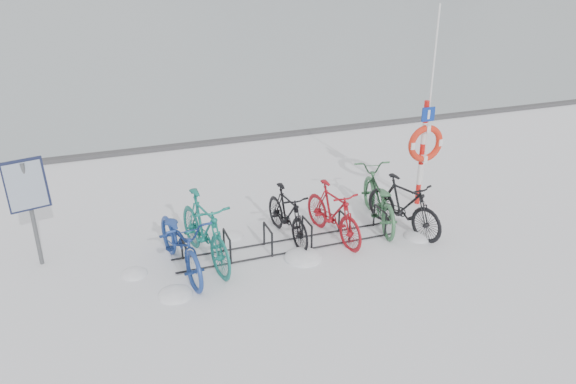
% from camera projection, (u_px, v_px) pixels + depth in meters
% --- Properties ---
extents(ground, '(900.00, 900.00, 0.00)m').
position_uv_depth(ground, '(288.00, 247.00, 9.81)').
color(ground, white).
rests_on(ground, ground).
extents(quay_edge, '(400.00, 0.25, 0.10)m').
position_uv_depth(quay_edge, '(212.00, 143.00, 14.87)').
color(quay_edge, '#3F3F42').
rests_on(quay_edge, ground).
extents(bike_rack, '(4.00, 0.48, 0.46)m').
position_uv_depth(bike_rack, '(288.00, 238.00, 9.74)').
color(bike_rack, black).
rests_on(bike_rack, ground).
extents(info_board, '(0.65, 0.37, 1.83)m').
position_uv_depth(info_board, '(27.00, 191.00, 8.75)').
color(info_board, '#595B5E').
rests_on(info_board, ground).
extents(lifebuoy_station, '(0.75, 0.22, 3.89)m').
position_uv_depth(lifebuoy_station, '(425.00, 143.00, 10.90)').
color(lifebuoy_station, red).
rests_on(lifebuoy_station, ground).
extents(bike_0, '(0.98, 2.09, 1.06)m').
position_uv_depth(bike_0, '(180.00, 240.00, 8.95)').
color(bike_0, navy).
rests_on(bike_0, ground).
extents(bike_1, '(0.91, 2.06, 1.20)m').
position_uv_depth(bike_1, '(204.00, 228.00, 9.17)').
color(bike_1, '#166F63').
rests_on(bike_1, ground).
extents(bike_2, '(0.61, 1.67, 0.98)m').
position_uv_depth(bike_2, '(287.00, 213.00, 9.95)').
color(bike_2, black).
rests_on(bike_2, ground).
extents(bike_3, '(0.77, 1.78, 1.04)m').
position_uv_depth(bike_3, '(333.00, 211.00, 9.95)').
color(bike_3, maroon).
rests_on(bike_3, ground).
extents(bike_4, '(1.11, 2.11, 1.05)m').
position_uv_depth(bike_4, '(378.00, 196.00, 10.52)').
color(bike_4, '#356943').
rests_on(bike_4, ground).
extents(bike_5, '(1.02, 1.82, 1.05)m').
position_uv_depth(bike_5, '(404.00, 204.00, 10.21)').
color(bike_5, black).
rests_on(bike_5, ground).
extents(snow_drifts, '(6.05, 1.99, 0.23)m').
position_uv_depth(snow_drifts, '(300.00, 251.00, 9.68)').
color(snow_drifts, white).
rests_on(snow_drifts, ground).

